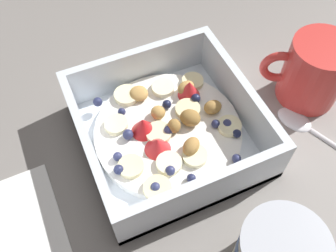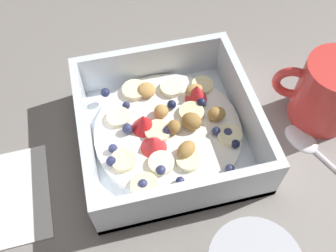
% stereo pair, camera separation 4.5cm
% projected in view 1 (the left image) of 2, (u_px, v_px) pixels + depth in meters
% --- Properties ---
extents(ground_plane, '(2.40, 2.40, 0.00)m').
position_uv_depth(ground_plane, '(154.00, 134.00, 0.48)').
color(ground_plane, gray).
extents(fruit_bowl, '(0.21, 0.21, 0.07)m').
position_uv_depth(fruit_bowl, '(168.00, 130.00, 0.46)').
color(fruit_bowl, white).
rests_on(fruit_bowl, ground).
extents(spoon, '(0.08, 0.17, 0.01)m').
position_uv_depth(spoon, '(313.00, 129.00, 0.48)').
color(spoon, silver).
rests_on(spoon, ground).
extents(coffee_mug, '(0.10, 0.08, 0.09)m').
position_uv_depth(coffee_mug, '(313.00, 72.00, 0.48)').
color(coffee_mug, red).
rests_on(coffee_mug, ground).
extents(folded_napkin, '(0.12, 0.12, 0.01)m').
position_uv_depth(folded_napkin, '(4.00, 229.00, 0.41)').
color(folded_napkin, white).
rests_on(folded_napkin, ground).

